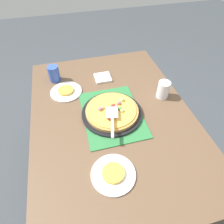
# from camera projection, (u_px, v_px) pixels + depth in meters

# --- Properties ---
(ground_plane) EXTENTS (8.00, 8.00, 0.00)m
(ground_plane) POSITION_uv_depth(u_px,v_px,m) (112.00, 170.00, 1.76)
(ground_plane) COLOR #3D4247
(dining_table) EXTENTS (1.40, 1.00, 0.75)m
(dining_table) POSITION_uv_depth(u_px,v_px,m) (112.00, 125.00, 1.30)
(dining_table) COLOR brown
(dining_table) RESTS_ON ground_plane
(placemat) EXTENTS (0.48, 0.36, 0.01)m
(placemat) POSITION_uv_depth(u_px,v_px,m) (112.00, 114.00, 1.22)
(placemat) COLOR #2D753D
(placemat) RESTS_ON dining_table
(pizza_pan) EXTENTS (0.38, 0.38, 0.01)m
(pizza_pan) POSITION_uv_depth(u_px,v_px,m) (112.00, 113.00, 1.21)
(pizza_pan) COLOR black
(pizza_pan) RESTS_ON placemat
(pizza) EXTENTS (0.33, 0.33, 0.05)m
(pizza) POSITION_uv_depth(u_px,v_px,m) (112.00, 110.00, 1.19)
(pizza) COLOR #B78442
(pizza) RESTS_ON pizza_pan
(plate_near_left) EXTENTS (0.22, 0.22, 0.01)m
(plate_near_left) POSITION_uv_depth(u_px,v_px,m) (113.00, 174.00, 0.94)
(plate_near_left) COLOR white
(plate_near_left) RESTS_ON dining_table
(plate_far_right) EXTENTS (0.22, 0.22, 0.01)m
(plate_far_right) POSITION_uv_depth(u_px,v_px,m) (66.00, 92.00, 1.36)
(plate_far_right) COLOR white
(plate_far_right) RESTS_ON dining_table
(served_slice_left) EXTENTS (0.11, 0.11, 0.02)m
(served_slice_left) POSITION_uv_depth(u_px,v_px,m) (113.00, 173.00, 0.93)
(served_slice_left) COLOR gold
(served_slice_left) RESTS_ON plate_near_left
(served_slice_right) EXTENTS (0.11, 0.11, 0.02)m
(served_slice_right) POSITION_uv_depth(u_px,v_px,m) (66.00, 90.00, 1.35)
(served_slice_right) COLOR gold
(served_slice_right) RESTS_ON plate_far_right
(cup_near) EXTENTS (0.08, 0.08, 0.12)m
(cup_near) POSITION_uv_depth(u_px,v_px,m) (54.00, 74.00, 1.42)
(cup_near) COLOR #3351AD
(cup_near) RESTS_ON dining_table
(cup_far) EXTENTS (0.08, 0.08, 0.12)m
(cup_far) POSITION_uv_depth(u_px,v_px,m) (163.00, 90.00, 1.29)
(cup_far) COLOR white
(cup_far) RESTS_ON dining_table
(pizza_server) EXTENTS (0.23, 0.10, 0.01)m
(pizza_server) POSITION_uv_depth(u_px,v_px,m) (112.00, 118.00, 1.10)
(pizza_server) COLOR silver
(pizza_server) RESTS_ON pizza
(napkin_stack) EXTENTS (0.12, 0.12, 0.02)m
(napkin_stack) POSITION_uv_depth(u_px,v_px,m) (103.00, 78.00, 1.47)
(napkin_stack) COLOR white
(napkin_stack) RESTS_ON dining_table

